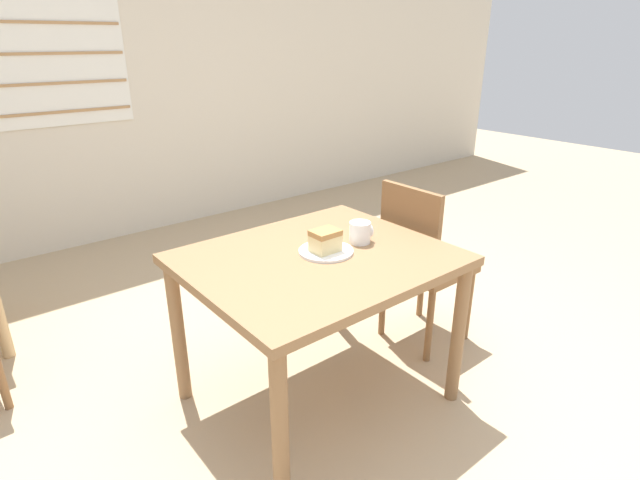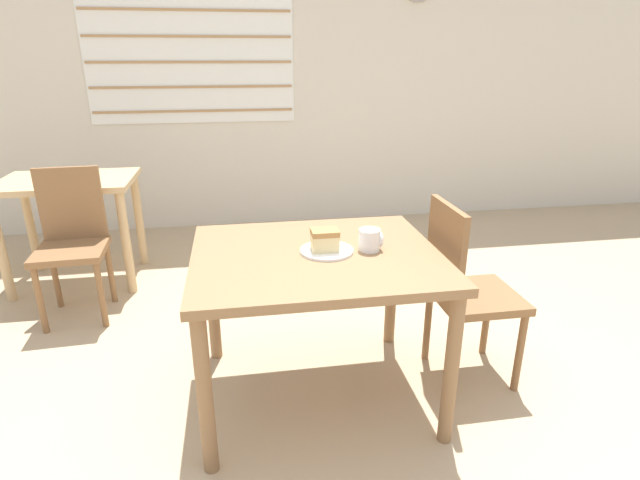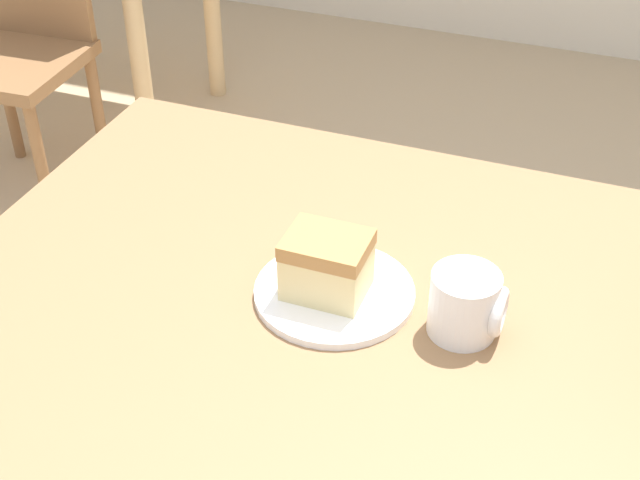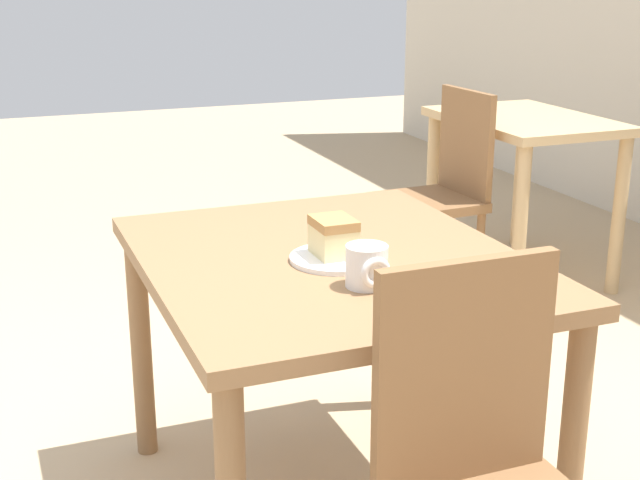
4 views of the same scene
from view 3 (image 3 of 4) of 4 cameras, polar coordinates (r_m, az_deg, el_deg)
name	(u,v)px [view 3 (image 3 of 4)]	position (r m, az deg, el deg)	size (l,w,h in m)	color
dining_table_near	(305,337)	(1.37, -0.98, -6.23)	(1.07, 0.90, 0.73)	olive
chair_far_corner	(18,37)	(2.83, -18.77, 12.22)	(0.41, 0.41, 0.91)	brown
plate	(334,292)	(1.29, 0.93, -3.37)	(0.23, 0.23, 0.01)	white
cake_slice	(327,265)	(1.25, 0.44, -1.59)	(0.12, 0.09, 0.09)	beige
coffee_mug	(467,304)	(1.22, 9.38, -4.09)	(0.10, 0.09, 0.10)	white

